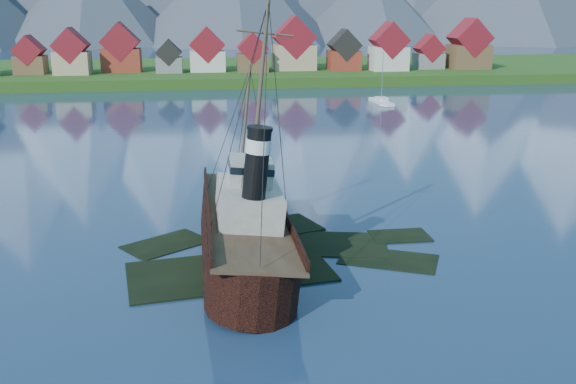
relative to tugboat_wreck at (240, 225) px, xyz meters
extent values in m
plane|color=navy|center=(1.80, -2.04, -3.13)|extent=(1400.00, 1400.00, 0.00)
cube|color=black|center=(-1.20, -4.04, -3.45)|extent=(19.08, 11.42, 1.00)
cube|color=black|center=(7.80, 1.96, -3.51)|extent=(15.15, 9.76, 1.00)
cube|color=black|center=(3.80, 6.96, -3.41)|extent=(11.45, 9.06, 1.00)
cube|color=black|center=(13.80, -3.04, -3.55)|extent=(10.27, 8.34, 1.00)
cube|color=black|center=(-7.20, 3.96, -3.53)|extent=(9.42, 8.68, 1.00)
cube|color=black|center=(16.80, 2.96, -3.48)|extent=(6.00, 4.00, 1.00)
cube|color=#1F4513|center=(1.80, 167.96, -3.13)|extent=(600.00, 80.00, 3.20)
cube|color=#3F3D38|center=(1.80, 129.96, -3.13)|extent=(600.00, 2.50, 2.00)
cube|color=brown|center=(-54.20, 150.96, 2.62)|extent=(9.00, 8.00, 5.50)
cube|color=maroon|center=(-54.20, 150.96, 6.99)|extent=(9.16, 8.16, 9.16)
cube|color=tan|center=(-41.20, 147.96, 3.27)|extent=(10.50, 9.00, 6.80)
cube|color=maroon|center=(-41.20, 147.96, 8.56)|extent=(10.69, 9.18, 10.69)
cube|color=maroon|center=(-27.20, 153.96, 3.47)|extent=(12.00, 8.50, 7.20)
cube|color=maroon|center=(-27.20, 153.96, 9.23)|extent=(12.22, 8.67, 12.22)
cube|color=slate|center=(-12.20, 148.96, 2.27)|extent=(8.00, 7.00, 4.80)
cube|color=black|center=(-12.20, 148.96, 6.11)|extent=(8.15, 7.14, 8.15)
cube|color=beige|center=(-0.20, 151.96, 3.07)|extent=(11.00, 9.50, 6.40)
cube|color=maroon|center=(-0.20, 151.96, 8.25)|extent=(11.20, 9.69, 11.20)
cube|color=brown|center=(13.80, 147.96, 2.77)|extent=(9.50, 8.00, 5.80)
cube|color=maroon|center=(13.80, 147.96, 7.38)|extent=(9.67, 8.16, 9.67)
cube|color=tan|center=(27.80, 152.96, 3.87)|extent=(13.50, 10.00, 8.00)
cube|color=maroon|center=(27.80, 152.96, 10.30)|extent=(13.75, 10.20, 13.75)
cube|color=maroon|center=(43.80, 149.96, 2.97)|extent=(10.00, 8.50, 6.20)
cube|color=black|center=(43.80, 149.96, 7.87)|extent=(10.18, 8.67, 10.18)
cube|color=beige|center=(57.80, 146.96, 3.62)|extent=(11.50, 9.00, 7.50)
cube|color=maroon|center=(57.80, 146.96, 9.44)|extent=(11.71, 9.18, 11.71)
cube|color=slate|center=(72.80, 150.96, 2.37)|extent=(9.00, 7.50, 5.00)
cube|color=maroon|center=(72.80, 150.96, 6.49)|extent=(9.16, 7.65, 9.16)
cube|color=brown|center=(85.80, 148.96, 3.77)|extent=(12.50, 10.00, 7.80)
cube|color=maroon|center=(85.80, 148.96, 9.92)|extent=(12.73, 10.20, 12.73)
cone|color=#2D333D|center=(111.80, 370.96, 19.87)|extent=(110.00, 110.00, 50.00)
cube|color=black|center=(0.00, -1.57, -0.79)|extent=(7.31, 21.05, 4.39)
cone|color=black|center=(0.00, 12.09, -0.79)|extent=(7.31, 7.31, 7.31)
cylinder|color=black|center=(0.00, -12.09, -0.79)|extent=(7.31, 7.31, 4.39)
cube|color=#4C3826|center=(0.00, -1.57, 1.51)|extent=(7.16, 27.77, 0.26)
cube|color=black|center=(-3.51, -1.57, 1.98)|extent=(0.21, 26.90, 0.94)
cube|color=black|center=(3.51, -1.57, 1.98)|extent=(0.21, 26.90, 0.94)
cube|color=#ADA89E|center=(0.00, -3.13, 3.08)|extent=(5.43, 8.87, 3.13)
cube|color=#ADA89E|center=(0.00, -2.09, 5.79)|extent=(3.76, 4.18, 2.30)
cylinder|color=black|center=(0.00, -6.58, 7.57)|extent=(1.98, 1.98, 5.85)
cylinder|color=silver|center=(0.00, -6.58, 9.03)|extent=(2.09, 2.09, 1.15)
cylinder|color=#473828|center=(0.00, 6.79, 7.88)|extent=(0.29, 0.29, 12.53)
cylinder|color=#473828|center=(0.00, -4.18, 13.73)|extent=(0.33, 0.33, 13.57)
cube|color=white|center=(41.02, 95.25, -3.02)|extent=(3.53, 11.37, 1.35)
cube|color=white|center=(41.02, 95.25, -1.95)|extent=(2.67, 3.29, 0.78)
cylinder|color=gray|center=(41.02, 95.25, 3.49)|extent=(0.16, 0.16, 11.66)
camera|label=1|loc=(-3.34, -57.54, 19.91)|focal=40.00mm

